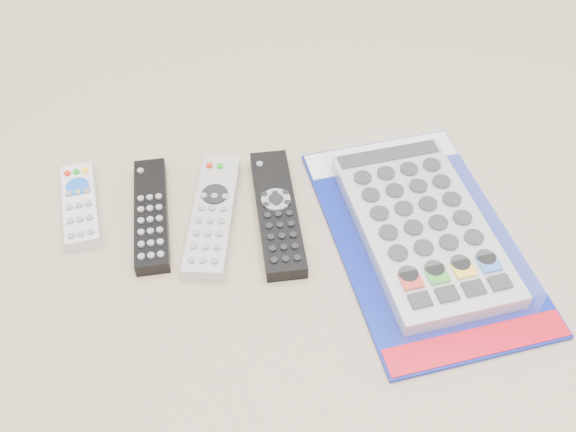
{
  "coord_description": "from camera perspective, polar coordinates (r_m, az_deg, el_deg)",
  "views": [
    {
      "loc": [
        -0.01,
        -0.58,
        0.64
      ],
      "look_at": [
        0.04,
        -0.03,
        0.01
      ],
      "focal_mm": 40.0,
      "sensor_mm": 36.0,
      "label": 1
    }
  ],
  "objects": [
    {
      "name": "jumbo_remote_packaged",
      "position": [
        0.84,
        11.83,
        -0.76
      ],
      "size": [
        0.28,
        0.4,
        0.05
      ],
      "rotation": [
        0.0,
        0.0,
        0.16
      ],
      "color": "#0D1D91",
      "rests_on": "ground"
    },
    {
      "name": "remote_silver_dvd",
      "position": [
        0.85,
        -6.69,
        0.17
      ],
      "size": [
        0.08,
        0.21,
        0.02
      ],
      "rotation": [
        0.0,
        0.0,
        -0.14
      ],
      "color": "#B4B4B9",
      "rests_on": "ground"
    },
    {
      "name": "remote_small_grey",
      "position": [
        0.9,
        -17.98,
        0.91
      ],
      "size": [
        0.07,
        0.15,
        0.02
      ],
      "rotation": [
        0.0,
        0.0,
        0.18
      ],
      "color": "silver",
      "rests_on": "ground"
    },
    {
      "name": "remote_slim_black",
      "position": [
        0.86,
        -12.07,
        0.16
      ],
      "size": [
        0.06,
        0.19,
        0.02
      ],
      "rotation": [
        0.0,
        0.0,
        0.07
      ],
      "color": "black",
      "rests_on": "ground"
    },
    {
      "name": "remote_large_black",
      "position": [
        0.85,
        -0.97,
        0.37
      ],
      "size": [
        0.06,
        0.22,
        0.02
      ],
      "rotation": [
        0.0,
        0.0,
        0.05
      ],
      "color": "black",
      "rests_on": "ground"
    }
  ]
}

